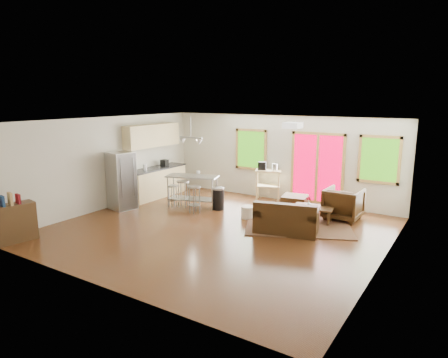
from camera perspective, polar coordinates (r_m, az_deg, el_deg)
The scene contains 28 objects.
floor at distance 9.70m, azimuth -0.96°, elevation -7.32°, with size 7.50×7.00×0.02m, color #391E0E.
ceiling at distance 9.19m, azimuth -1.02°, elevation 8.32°, with size 7.50×7.00×0.02m, color silver.
back_wall at distance 12.39m, azimuth 8.03°, elevation 2.99°, with size 7.50×0.02×2.60m, color beige.
left_wall at distance 11.83m, azimuth -16.37°, elevation 2.22°, with size 0.02×7.00×2.60m, color beige.
right_wall at distance 7.97m, azimuth 22.19°, elevation -2.62°, with size 0.02×7.00×2.60m, color beige.
front_wall at distance 6.80m, azimuth -17.63°, elevation -4.66°, with size 7.50×0.02×2.60m, color beige.
window_left at distance 12.76m, azimuth 3.87°, elevation 4.24°, with size 1.10×0.05×1.30m.
french_doors at distance 11.93m, azimuth 13.15°, elevation 1.49°, with size 1.60×0.05×2.10m.
window_right at distance 11.43m, azimuth 21.29°, elevation 2.59°, with size 1.10×0.05×1.30m.
rug at distance 10.21m, azimuth 10.52°, elevation -6.41°, with size 2.54×1.95×0.03m, color #415330.
loveseat at distance 9.54m, azimuth 8.88°, elevation -5.81°, with size 1.61×1.16×0.77m.
coffee_table at distance 10.48m, azimuth 12.66°, elevation -4.14°, with size 1.08×0.75×0.40m.
armchair at distance 10.83m, azimuth 16.68°, elevation -3.21°, with size 0.89×0.83×0.91m, color black.
ottoman at distance 11.35m, azimuth 10.04°, elevation -3.44°, with size 0.66×0.66×0.44m, color black.
pouf at distance 10.58m, azimuth 3.44°, elevation -4.75°, with size 0.36×0.36×0.32m, color beige.
vase at distance 10.31m, azimuth 11.99°, elevation -3.46°, with size 0.16×0.17×0.28m.
cabinets at distance 12.86m, azimuth -9.78°, elevation 1.57°, with size 0.64×2.24×2.30m.
refrigerator at distance 11.67m, azimuth -14.40°, elevation -0.22°, with size 0.77×0.76×1.63m.
island at distance 11.53m, azimuth -4.55°, elevation -0.93°, with size 1.58×1.01×0.93m.
cup at distance 11.58m, azimuth -3.73°, elevation 1.01°, with size 0.12×0.09×0.12m, color silver.
bar_stool_a at distance 11.66m, azimuth -7.35°, elevation -1.68°, with size 0.38×0.38×0.63m.
bar_stool_b at distance 11.60m, azimuth -5.89°, elevation -1.20°, with size 0.46×0.46×0.77m.
bar_stool_c at distance 10.93m, azimuth -4.24°, elevation -2.01°, with size 0.46×0.46×0.76m.
trash_can at distance 11.31m, azimuth -0.83°, elevation -2.79°, with size 0.44×0.44×0.64m.
kitchen_cart at distance 12.36m, azimuth 6.25°, elevation 0.71°, with size 0.91×0.75×1.19m.
bookshelf at distance 9.94m, azimuth -28.05°, elevation -5.52°, with size 0.54×1.01×1.13m.
ceiling_flush at distance 8.96m, azimuth 9.78°, elevation 7.56°, with size 0.35×0.35×0.12m, color white.
pendant_light at distance 11.56m, azimuth -4.76°, elevation 5.44°, with size 0.80×0.18×0.79m.
Camera 1 is at (5.07, -7.64, 3.15)m, focal length 32.00 mm.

